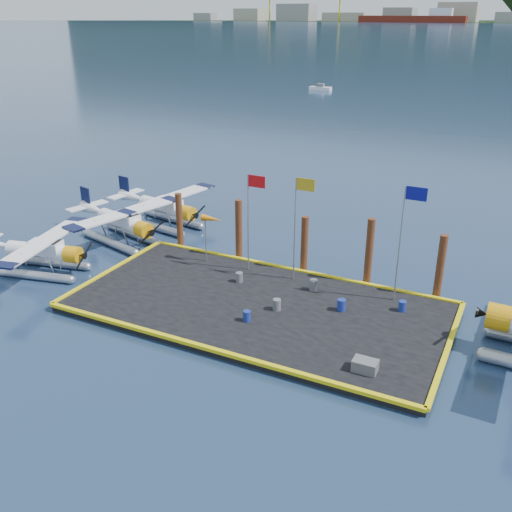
{
  "coord_description": "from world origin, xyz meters",
  "views": [
    {
      "loc": [
        12.1,
        -24.53,
        15.02
      ],
      "look_at": [
        -1.08,
        2.0,
        2.26
      ],
      "focal_mm": 40.0,
      "sensor_mm": 36.0,
      "label": 1
    }
  ],
  "objects_px": {
    "drum_5": "(313,285)",
    "flagpole_red": "(251,208)",
    "piling_0": "(180,222)",
    "windsock": "(212,220)",
    "flagpole_blue": "(405,227)",
    "drum_4": "(402,306)",
    "seaplane_a": "(42,253)",
    "crate": "(365,366)",
    "seaplane_b": "(124,224)",
    "piling_2": "(304,246)",
    "drum_0": "(239,277)",
    "piling_3": "(369,254)",
    "drum_3": "(247,316)",
    "piling_1": "(239,231)",
    "drum_2": "(341,305)",
    "drum_1": "(277,305)",
    "flagpole_yellow": "(299,214)",
    "seaplane_c": "(166,209)",
    "piling_4": "(440,269)"
  },
  "relations": [
    {
      "from": "drum_5",
      "to": "flagpole_red",
      "type": "bearing_deg",
      "value": 168.7
    },
    {
      "from": "piling_0",
      "to": "windsock",
      "type": "bearing_deg",
      "value": -24.73
    },
    {
      "from": "flagpole_red",
      "to": "flagpole_blue",
      "type": "relative_size",
      "value": 0.92
    },
    {
      "from": "drum_4",
      "to": "drum_5",
      "type": "relative_size",
      "value": 0.88
    },
    {
      "from": "seaplane_a",
      "to": "crate",
      "type": "relative_size",
      "value": 7.81
    },
    {
      "from": "seaplane_b",
      "to": "flagpole_blue",
      "type": "height_order",
      "value": "flagpole_blue"
    },
    {
      "from": "piling_0",
      "to": "piling_2",
      "type": "distance_m",
      "value": 9.0
    },
    {
      "from": "drum_0",
      "to": "piling_3",
      "type": "distance_m",
      "value": 7.63
    },
    {
      "from": "drum_3",
      "to": "drum_5",
      "type": "distance_m",
      "value": 5.11
    },
    {
      "from": "drum_5",
      "to": "windsock",
      "type": "distance_m",
      "value": 7.6
    },
    {
      "from": "flagpole_red",
      "to": "piling_1",
      "type": "distance_m",
      "value": 3.28
    },
    {
      "from": "drum_3",
      "to": "drum_2",
      "type": "bearing_deg",
      "value": 39.01
    },
    {
      "from": "drum_1",
      "to": "drum_5",
      "type": "relative_size",
      "value": 0.96
    },
    {
      "from": "seaplane_b",
      "to": "drum_0",
      "type": "distance_m",
      "value": 10.89
    },
    {
      "from": "flagpole_blue",
      "to": "piling_0",
      "type": "xyz_separation_m",
      "value": [
        -15.2,
        1.6,
        -2.69
      ]
    },
    {
      "from": "drum_3",
      "to": "windsock",
      "type": "height_order",
      "value": "windsock"
    },
    {
      "from": "drum_1",
      "to": "piling_1",
      "type": "relative_size",
      "value": 0.15
    },
    {
      "from": "drum_3",
      "to": "piling_2",
      "type": "distance_m",
      "value": 7.37
    },
    {
      "from": "drum_2",
      "to": "flagpole_blue",
      "type": "xyz_separation_m",
      "value": [
        2.41,
        2.45,
        3.96
      ]
    },
    {
      "from": "flagpole_yellow",
      "to": "flagpole_blue",
      "type": "bearing_deg",
      "value": -0.0
    },
    {
      "from": "drum_3",
      "to": "piling_2",
      "type": "bearing_deg",
      "value": 88.56
    },
    {
      "from": "seaplane_c",
      "to": "drum_5",
      "type": "bearing_deg",
      "value": 78.12
    },
    {
      "from": "seaplane_c",
      "to": "flagpole_red",
      "type": "xyz_separation_m",
      "value": [
        9.68,
        -4.92,
        3.01
      ]
    },
    {
      "from": "flagpole_red",
      "to": "piling_2",
      "type": "bearing_deg",
      "value": 29.8
    },
    {
      "from": "windsock",
      "to": "piling_3",
      "type": "distance_m",
      "value": 9.72
    },
    {
      "from": "seaplane_a",
      "to": "piling_3",
      "type": "bearing_deg",
      "value": 98.08
    },
    {
      "from": "drum_2",
      "to": "piling_4",
      "type": "bearing_deg",
      "value": 43.9
    },
    {
      "from": "drum_0",
      "to": "piling_2",
      "type": "bearing_deg",
      "value": 51.64
    },
    {
      "from": "piling_2",
      "to": "piling_4",
      "type": "distance_m",
      "value": 8.0
    },
    {
      "from": "drum_1",
      "to": "drum_0",
      "type": "bearing_deg",
      "value": 147.95
    },
    {
      "from": "seaplane_a",
      "to": "seaplane_b",
      "type": "distance_m",
      "value": 6.37
    },
    {
      "from": "piling_4",
      "to": "seaplane_a",
      "type": "bearing_deg",
      "value": -162.9
    },
    {
      "from": "flagpole_yellow",
      "to": "piling_1",
      "type": "height_order",
      "value": "flagpole_yellow"
    },
    {
      "from": "drum_4",
      "to": "drum_5",
      "type": "xyz_separation_m",
      "value": [
        -5.1,
        0.19,
        0.04
      ]
    },
    {
      "from": "windsock",
      "to": "piling_3",
      "type": "bearing_deg",
      "value": 9.53
    },
    {
      "from": "drum_4",
      "to": "piling_0",
      "type": "distance_m",
      "value": 15.97
    },
    {
      "from": "windsock",
      "to": "piling_2",
      "type": "bearing_deg",
      "value": 16.15
    },
    {
      "from": "drum_2",
      "to": "seaplane_b",
      "type": "bearing_deg",
      "value": 168.84
    },
    {
      "from": "windsock",
      "to": "piling_3",
      "type": "xyz_separation_m",
      "value": [
        9.53,
        1.6,
        -1.08
      ]
    },
    {
      "from": "drum_1",
      "to": "crate",
      "type": "bearing_deg",
      "value": -30.19
    },
    {
      "from": "drum_5",
      "to": "piling_1",
      "type": "distance_m",
      "value": 6.72
    },
    {
      "from": "drum_4",
      "to": "piling_4",
      "type": "height_order",
      "value": "piling_4"
    },
    {
      "from": "piling_0",
      "to": "drum_1",
      "type": "bearing_deg",
      "value": -29.58
    },
    {
      "from": "drum_3",
      "to": "flagpole_blue",
      "type": "height_order",
      "value": "flagpole_blue"
    },
    {
      "from": "piling_4",
      "to": "drum_0",
      "type": "bearing_deg",
      "value": -162.4
    },
    {
      "from": "drum_1",
      "to": "drum_5",
      "type": "xyz_separation_m",
      "value": [
        0.89,
        3.03,
        0.01
      ]
    },
    {
      "from": "drum_5",
      "to": "piling_2",
      "type": "distance_m",
      "value": 3.17
    },
    {
      "from": "crate",
      "to": "flagpole_red",
      "type": "bearing_deg",
      "value": 141.93
    },
    {
      "from": "piling_4",
      "to": "piling_2",
      "type": "bearing_deg",
      "value": 180.0
    },
    {
      "from": "seaplane_c",
      "to": "piling_2",
      "type": "bearing_deg",
      "value": 85.62
    }
  ]
}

